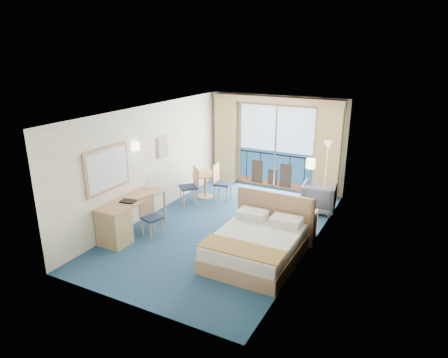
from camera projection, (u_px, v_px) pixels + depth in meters
floor at (224, 228)px, 9.19m from camera, size 6.50×6.50×0.00m
room_walls at (224, 153)px, 8.63m from camera, size 4.04×6.54×2.72m
balcony_door at (275, 150)px, 11.55m from camera, size 2.36×0.03×2.52m
curtain_left at (226, 141)px, 12.05m from camera, size 0.65×0.22×2.55m
curtain_right at (328, 153)px, 10.70m from camera, size 0.65×0.22×2.55m
pelmet at (276, 100)px, 10.99m from camera, size 3.80×0.25×0.18m
mirror at (107, 169)px, 8.30m from camera, size 0.05×1.25×0.95m
wall_print at (163, 147)px, 9.93m from camera, size 0.04×0.42×0.52m
sconce_left at (136, 146)px, 8.95m from camera, size 0.18×0.18×0.18m
sconce_right at (311, 163)px, 7.63m from camera, size 0.18×0.18×0.18m
bed at (257, 245)px, 7.79m from camera, size 1.71×2.03×1.08m
nightstand at (304, 224)px, 8.67m from camera, size 0.47×0.45×0.61m
phone at (304, 209)px, 8.57m from camera, size 0.22×0.20×0.08m
armchair at (319, 197)px, 10.04m from camera, size 0.90×0.92×0.75m
floor_lamp at (327, 157)px, 10.12m from camera, size 0.24×0.24×1.72m
desk at (118, 222)px, 8.43m from camera, size 0.60×1.75×0.82m
desk_chair at (150, 214)px, 8.73m from camera, size 0.49×0.48×0.89m
folder at (128, 201)px, 8.52m from camera, size 0.36×0.30×0.03m
desk_lamp at (147, 175)px, 9.23m from camera, size 0.12×0.12×0.44m
round_table at (205, 179)px, 10.94m from camera, size 0.76×0.76×0.68m
table_chair_a at (220, 180)px, 10.72m from camera, size 0.50×0.49×1.00m
table_chair_b at (192, 184)px, 10.42m from camera, size 0.62×0.62×1.01m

